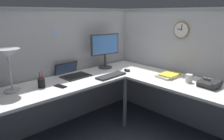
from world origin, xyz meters
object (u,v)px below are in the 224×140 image
at_px(keyboard, 111,76).
at_px(computer_mouse, 127,70).
at_px(monitor, 105,48).
at_px(laptop, 72,73).
at_px(book_stack, 169,75).
at_px(cell_phone, 60,86).
at_px(pen_cup, 41,83).
at_px(wall_clock, 182,30).
at_px(office_phone, 210,84).
at_px(desk_lamp_dome, 8,57).
at_px(coffee_mug, 189,78).

xyz_separation_m(keyboard, computer_mouse, (0.33, 0.03, 0.01)).
bearing_deg(monitor, computer_mouse, -74.72).
bearing_deg(monitor, laptop, 178.35).
bearing_deg(book_stack, cell_phone, 152.23).
relative_size(pen_cup, cell_phone, 1.25).
height_order(computer_mouse, wall_clock, wall_clock).
height_order(computer_mouse, cell_phone, computer_mouse).
bearing_deg(office_phone, laptop, 120.81).
relative_size(monitor, desk_lamp_dome, 1.12).
distance_m(laptop, pen_cup, 0.52).
height_order(keyboard, office_phone, office_phone).
distance_m(desk_lamp_dome, book_stack, 1.86).
relative_size(keyboard, pen_cup, 2.39).
bearing_deg(monitor, wall_clock, -55.76).
distance_m(desk_lamp_dome, wall_clock, 2.09).
bearing_deg(laptop, wall_clock, -37.10).
relative_size(monitor, office_phone, 2.28).
bearing_deg(wall_clock, pen_cup, 156.74).
bearing_deg(office_phone, coffee_mug, 92.63).
bearing_deg(wall_clock, coffee_mug, -134.82).
xyz_separation_m(keyboard, coffee_mug, (0.51, -0.79, 0.04)).
xyz_separation_m(monitor, book_stack, (0.29, -0.90, -0.27)).
bearing_deg(pen_cup, monitor, 7.99).
distance_m(book_stack, coffee_mug, 0.28).
distance_m(laptop, cell_phone, 0.44).
distance_m(computer_mouse, book_stack, 0.58).
distance_m(desk_lamp_dome, office_phone, 2.13).
distance_m(pen_cup, office_phone, 1.84).
relative_size(cell_phone, coffee_mug, 1.50).
distance_m(monitor, desk_lamp_dome, 1.34).
distance_m(laptop, coffee_mug, 1.45).
relative_size(monitor, computer_mouse, 4.81).
xyz_separation_m(desk_lamp_dome, pen_cup, (0.27, -0.09, -0.31)).
xyz_separation_m(office_phone, book_stack, (0.01, 0.51, -0.02)).
distance_m(coffee_mug, wall_clock, 0.69).
height_order(keyboard, book_stack, book_stack).
relative_size(computer_mouse, office_phone, 0.47).
bearing_deg(wall_clock, office_phone, -118.67).
height_order(desk_lamp_dome, cell_phone, desk_lamp_dome).
bearing_deg(monitor, office_phone, -78.78).
height_order(laptop, wall_clock, wall_clock).
bearing_deg(desk_lamp_dome, monitor, 2.40).
distance_m(monitor, cell_phone, 0.98).
bearing_deg(wall_clock, keyboard, 149.85).
distance_m(pen_cup, coffee_mug, 1.68).
bearing_deg(keyboard, pen_cup, 161.17).
xyz_separation_m(laptop, cell_phone, (-0.33, -0.29, -0.02)).
xyz_separation_m(desk_lamp_dome, cell_phone, (0.43, -0.21, -0.36)).
height_order(monitor, computer_mouse, monitor).
height_order(monitor, book_stack, monitor).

